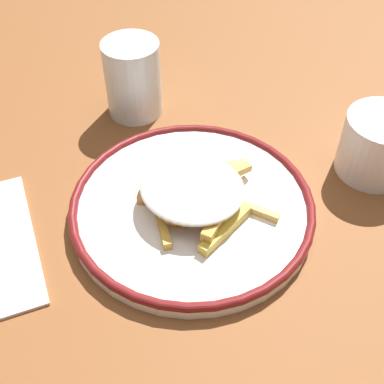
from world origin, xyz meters
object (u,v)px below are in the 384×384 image
at_px(water_glass, 133,79).
at_px(coffee_mug, 379,145).
at_px(plate, 192,206).
at_px(fries_heap, 195,191).

bearing_deg(water_glass, coffee_mug, -42.15).
bearing_deg(plate, water_glass, 91.62).
xyz_separation_m(plate, water_glass, (-0.01, 0.22, 0.04)).
xyz_separation_m(fries_heap, coffee_mug, (0.24, -0.01, 0.00)).
height_order(plate, coffee_mug, coffee_mug).
bearing_deg(fries_heap, coffee_mug, -2.45).
relative_size(water_glass, coffee_mug, 0.90).
bearing_deg(fries_heap, water_glass, 92.61).
distance_m(fries_heap, water_glass, 0.22).
bearing_deg(fries_heap, plate, -177.57).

